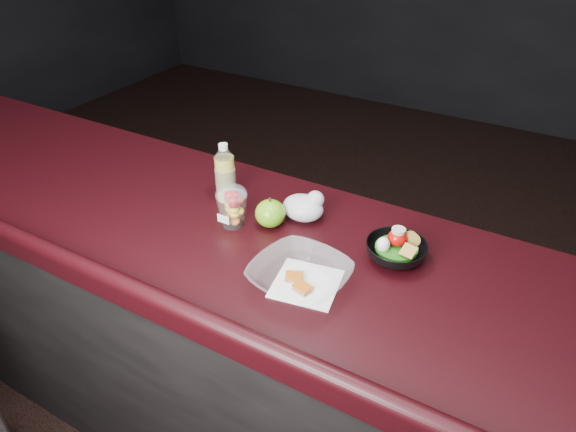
% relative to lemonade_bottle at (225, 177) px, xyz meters
% --- Properties ---
extents(counter, '(4.06, 0.71, 1.02)m').
position_rel_lemonade_bottle_xyz_m(counter, '(0.21, -0.13, -0.59)').
color(counter, black).
rests_on(counter, ground).
extents(lemonade_bottle, '(0.06, 0.06, 0.19)m').
position_rel_lemonade_bottle_xyz_m(lemonade_bottle, '(0.00, 0.00, 0.00)').
color(lemonade_bottle, gold).
rests_on(lemonade_bottle, counter).
extents(fruit_cup, '(0.09, 0.09, 0.13)m').
position_rel_lemonade_bottle_xyz_m(fruit_cup, '(0.10, -0.11, -0.01)').
color(fruit_cup, white).
rests_on(fruit_cup, counter).
extents(green_apple, '(0.09, 0.09, 0.09)m').
position_rel_lemonade_bottle_xyz_m(green_apple, '(0.20, -0.06, -0.04)').
color(green_apple, '#4D8C10').
rests_on(green_apple, counter).
extents(plastic_bag, '(0.13, 0.10, 0.09)m').
position_rel_lemonade_bottle_xyz_m(plastic_bag, '(0.27, 0.02, -0.04)').
color(plastic_bag, silver).
rests_on(plastic_bag, counter).
extents(snack_bowl, '(0.18, 0.18, 0.09)m').
position_rel_lemonade_bottle_xyz_m(snack_bowl, '(0.57, -0.03, -0.05)').
color(snack_bowl, black).
rests_on(snack_bowl, counter).
extents(takeout_bowl, '(0.27, 0.27, 0.06)m').
position_rel_lemonade_bottle_xyz_m(takeout_bowl, '(0.40, -0.25, -0.05)').
color(takeout_bowl, silver).
rests_on(takeout_bowl, counter).
extents(paper_napkin, '(0.19, 0.19, 0.00)m').
position_rel_lemonade_bottle_xyz_m(paper_napkin, '(0.41, -0.24, -0.08)').
color(paper_napkin, white).
rests_on(paper_napkin, counter).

